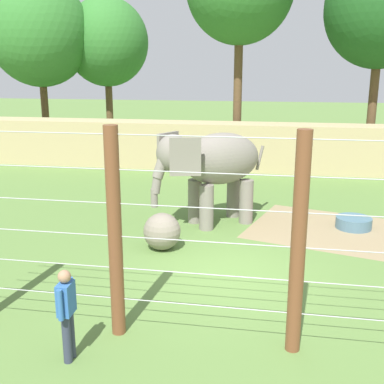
{
  "coord_description": "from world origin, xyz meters",
  "views": [
    {
      "loc": [
        1.06,
        -10.93,
        4.94
      ],
      "look_at": [
        -1.31,
        2.36,
        1.4
      ],
      "focal_mm": 45.07,
      "sensor_mm": 36.0,
      "label": 1
    }
  ],
  "objects_px": {
    "enrichment_ball": "(162,231)",
    "water_tub": "(354,223)",
    "elephant": "(212,164)",
    "zookeeper": "(67,311)"
  },
  "relations": [
    {
      "from": "enrichment_ball",
      "to": "water_tub",
      "type": "distance_m",
      "value": 6.18
    },
    {
      "from": "water_tub",
      "to": "enrichment_ball",
      "type": "bearing_deg",
      "value": -153.06
    },
    {
      "from": "zookeeper",
      "to": "water_tub",
      "type": "bearing_deg",
      "value": 54.32
    },
    {
      "from": "elephant",
      "to": "water_tub",
      "type": "bearing_deg",
      "value": 4.48
    },
    {
      "from": "zookeeper",
      "to": "water_tub",
      "type": "relative_size",
      "value": 1.52
    },
    {
      "from": "water_tub",
      "to": "zookeeper",
      "type": "bearing_deg",
      "value": -125.68
    },
    {
      "from": "enrichment_ball",
      "to": "water_tub",
      "type": "height_order",
      "value": "enrichment_ball"
    },
    {
      "from": "elephant",
      "to": "zookeeper",
      "type": "distance_m",
      "value": 8.01
    },
    {
      "from": "water_tub",
      "to": "elephant",
      "type": "bearing_deg",
      "value": -175.52
    },
    {
      "from": "elephant",
      "to": "zookeeper",
      "type": "bearing_deg",
      "value": -100.27
    }
  ]
}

